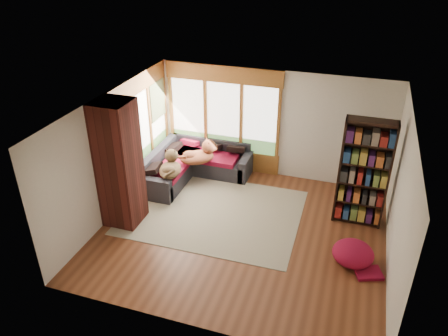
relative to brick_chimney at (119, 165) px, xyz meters
The scene contains 17 objects.
floor 2.75m from the brick_chimney, ahead, with size 5.50×5.50×0.00m, color #5A2E19.
ceiling 2.75m from the brick_chimney, ahead, with size 5.50×5.50×0.00m, color white.
wall_back 3.73m from the brick_chimney, 49.90° to the left, with size 5.50×0.04×2.60m, color silver.
wall_front 3.22m from the brick_chimney, 41.86° to the right, with size 5.50×0.04×2.60m, color silver.
wall_left 0.49m from the brick_chimney, 135.00° to the left, with size 0.04×5.00×2.60m, color silver.
wall_right 5.16m from the brick_chimney, ahead, with size 0.04×5.00×2.60m, color silver.
windows_back 3.07m from the brick_chimney, 66.95° to the left, with size 2.82×0.10×1.90m.
windows_left 1.58m from the brick_chimney, 101.66° to the left, with size 0.10×2.62×1.90m.
roller_blind 2.44m from the brick_chimney, 96.95° to the left, with size 0.03×0.72×0.90m, color #697B4E.
brick_chimney is the anchor object (origin of this frame).
sectional_sofa 2.32m from the brick_chimney, 77.71° to the left, with size 2.20×2.20×0.80m.
area_rug 2.25m from the brick_chimney, 26.31° to the left, with size 3.62×2.77×0.01m, color beige.
bookshelf 4.77m from the brick_chimney, 17.57° to the left, with size 0.96×0.32×2.24m.
pouf 4.68m from the brick_chimney, ahead, with size 0.74×0.74×0.40m, color maroon.
dog_tan 2.23m from the brick_chimney, 65.19° to the left, with size 0.96×0.91×0.47m.
dog_brindle 1.46m from the brick_chimney, 69.37° to the left, with size 0.66×0.87×0.43m.
throw_pillows 2.31m from the brick_chimney, 77.57° to the left, with size 1.98×1.68×0.45m.
Camera 1 is at (1.84, -6.79, 5.33)m, focal length 35.00 mm.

